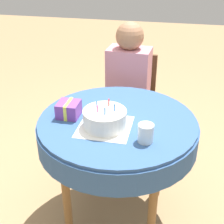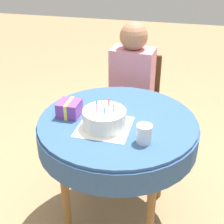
% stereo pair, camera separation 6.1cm
% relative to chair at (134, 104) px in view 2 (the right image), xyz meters
% --- Properties ---
extents(ground_plane, '(12.00, 12.00, 0.00)m').
position_rel_chair_xyz_m(ground_plane, '(0.05, -0.80, -0.47)').
color(ground_plane, '#A37F56').
extents(dining_table, '(0.96, 0.96, 0.78)m').
position_rel_chair_xyz_m(dining_table, '(0.05, -0.80, 0.21)').
color(dining_table, '#335689').
rests_on(dining_table, ground_plane).
extents(chair, '(0.45, 0.45, 0.88)m').
position_rel_chair_xyz_m(chair, '(0.00, 0.00, 0.00)').
color(chair, '#4C331E').
rests_on(chair, ground_plane).
extents(person, '(0.34, 0.32, 1.18)m').
position_rel_chair_xyz_m(person, '(-0.01, -0.09, 0.24)').
color(person, '#9E7051').
rests_on(person, ground_plane).
extents(napkin, '(0.29, 0.29, 0.00)m').
position_rel_chair_xyz_m(napkin, '(-0.01, -0.90, 0.31)').
color(napkin, white).
rests_on(napkin, dining_table).
extents(birthday_cake, '(0.24, 0.24, 0.14)m').
position_rel_chair_xyz_m(birthday_cake, '(-0.01, -0.90, 0.36)').
color(birthday_cake, white).
rests_on(birthday_cake, dining_table).
extents(drinking_glass, '(0.08, 0.08, 0.10)m').
position_rel_chair_xyz_m(drinking_glass, '(0.24, -1.00, 0.35)').
color(drinking_glass, silver).
rests_on(drinking_glass, dining_table).
extents(gift_box, '(0.13, 0.13, 0.10)m').
position_rel_chair_xyz_m(gift_box, '(-0.24, -0.82, 0.35)').
color(gift_box, '#753D99').
rests_on(gift_box, dining_table).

